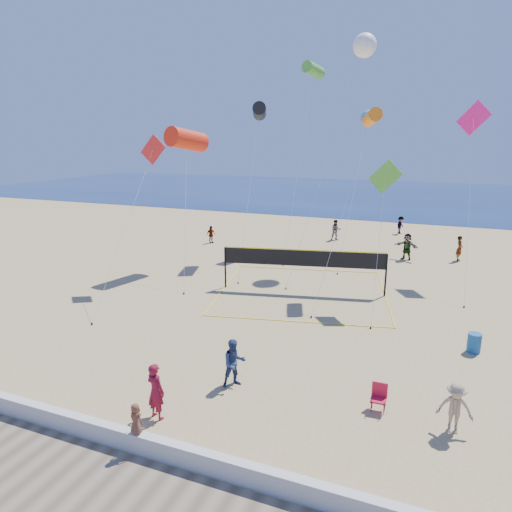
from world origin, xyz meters
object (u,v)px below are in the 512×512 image
at_px(volleyball_net, 303,263).
at_px(trash_barrel, 474,343).
at_px(camp_chair, 379,395).
at_px(woman, 156,391).

bearing_deg(volleyball_net, trash_barrel, -41.05).
relative_size(trash_barrel, volleyball_net, 0.07).
height_order(camp_chair, volleyball_net, volleyball_net).
bearing_deg(woman, trash_barrel, -121.96).
xyz_separation_m(woman, volleyball_net, (0.78, 13.45, 0.78)).
distance_m(camp_chair, trash_barrel, 6.45).
xyz_separation_m(woman, camp_chair, (6.36, 3.04, -0.41)).
height_order(woman, camp_chair, woman).
distance_m(woman, volleyball_net, 13.50).
height_order(trash_barrel, volleyball_net, volleyball_net).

